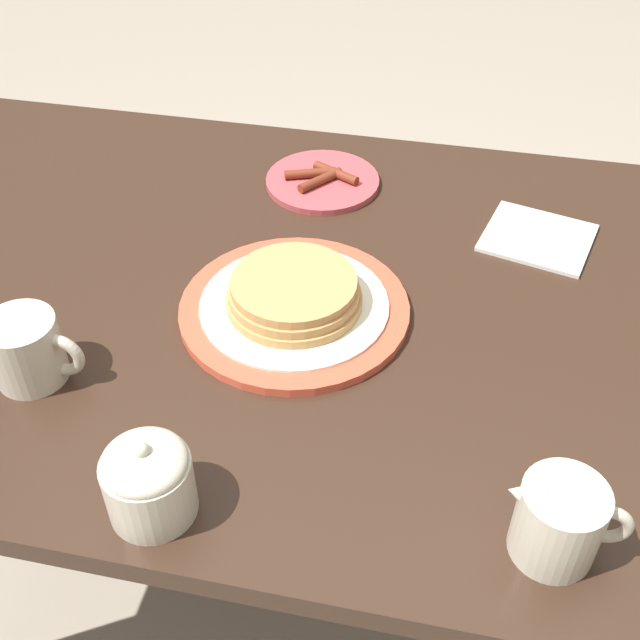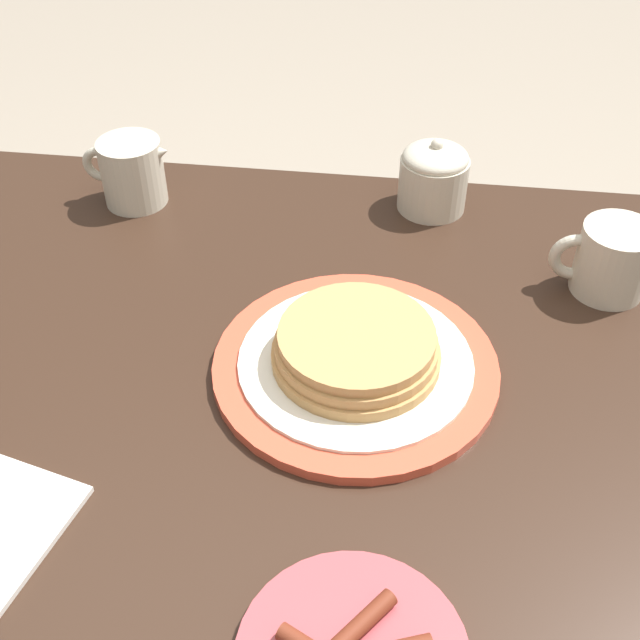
# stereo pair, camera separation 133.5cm
# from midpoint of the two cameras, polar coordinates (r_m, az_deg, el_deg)

# --- Properties ---
(ground_plane) EXTENTS (8.00, 8.00, 0.00)m
(ground_plane) POSITION_cam_midpoint_polar(r_m,az_deg,el_deg) (1.36, -1.17, -42.76)
(ground_plane) COLOR gray
(dining_table) EXTENTS (1.38, 0.84, 0.74)m
(dining_table) POSITION_cam_midpoint_polar(r_m,az_deg,el_deg) (0.75, -1.98, -38.36)
(dining_table) COLOR #332116
(dining_table) RESTS_ON ground_plane
(pancake_plate) EXTENTS (0.29, 0.29, 0.05)m
(pancake_plate) POSITION_cam_midpoint_polar(r_m,az_deg,el_deg) (0.61, -6.89, -39.21)
(pancake_plate) COLOR #DB5138
(pancake_plate) RESTS_ON dining_table
(side_plate_bacon) EXTENTS (0.17, 0.17, 0.02)m
(side_plate_bacon) POSITION_cam_midpoint_polar(r_m,az_deg,el_deg) (0.73, -1.71, -15.61)
(side_plate_bacon) COLOR #B2474C
(side_plate_bacon) RESTS_ON dining_table
(coffee_mug) EXTENTS (0.11, 0.08, 0.08)m
(coffee_mug) POSITION_cam_midpoint_polar(r_m,az_deg,el_deg) (0.68, -43.34, -40.77)
(coffee_mug) COLOR beige
(coffee_mug) RESTS_ON dining_table
(creamer_pitcher) EXTENTS (0.12, 0.08, 0.09)m
(creamer_pitcher) POSITION_cam_midpoint_polar(r_m,az_deg,el_deg) (0.66, 43.44, -64.77)
(creamer_pitcher) COLOR beige
(creamer_pitcher) RESTS_ON dining_table
(sugar_bowl) EXTENTS (0.09, 0.09, 0.10)m
(sugar_bowl) POSITION_cam_midpoint_polar(r_m,az_deg,el_deg) (0.64, -38.61, -61.78)
(sugar_bowl) COLOR beige
(sugar_bowl) RESTS_ON dining_table
(napkin) EXTENTS (0.17, 0.16, 0.01)m
(napkin) POSITION_cam_midpoint_polar(r_m,az_deg,el_deg) (0.72, 25.17, -24.05)
(napkin) COLOR silver
(napkin) RESTS_ON dining_table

